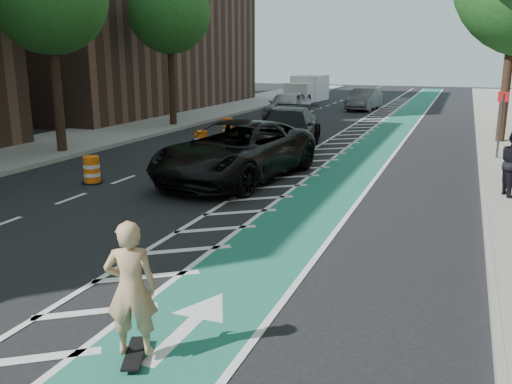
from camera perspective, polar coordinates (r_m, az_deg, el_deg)
The scene contains 18 objects.
ground at distance 11.52m, azimuth -14.09°, elevation -5.06°, with size 120.00×120.00×0.00m, color black.
bike_lane at distance 19.50m, azimuth 10.61°, elevation 3.04°, with size 2.00×90.00×0.01m, color #1C6247.
buffer_strip at distance 19.81m, azimuth 6.34°, elevation 3.37°, with size 1.40×90.00×0.01m, color silver.
sidewalk_left at distance 24.90m, azimuth -19.04°, elevation 5.08°, with size 5.00×90.00×0.15m, color gray.
curb_right at distance 19.20m, azimuth 22.58°, elevation 2.23°, with size 0.12×90.00×0.16m, color gray.
curb_left at distance 23.42m, azimuth -14.40°, elevation 4.88°, with size 0.12×90.00×0.16m, color gray.
tree_l_d at distance 28.72m, azimuth -9.39°, elevation 18.20°, with size 4.20×4.20×7.90m.
sign_post at distance 21.01m, azimuth 24.32°, elevation 6.54°, with size 0.35×0.08×2.47m.
skateboard at distance 7.26m, azimuth -12.61°, elevation -16.25°, with size 0.52×0.81×0.11m.
skateboarder at distance 6.86m, azimuth -13.02°, elevation -9.86°, with size 0.63×0.41×1.73m, color tan.
suv_near at distance 16.54m, azimuth -2.06°, elevation 4.36°, with size 2.92×6.33×1.76m, color black.
suv_far at distance 21.78m, azimuth 3.20°, elevation 6.60°, with size 2.30×5.66×1.64m, color black.
car_silver at distance 32.44m, azimuth 3.34°, elevation 9.12°, with size 1.93×4.79×1.63m, color #9F9FA4.
car_grey at distance 38.50m, azimuth 11.31°, elevation 9.56°, with size 1.54×4.42×1.45m, color #595A5F.
box_truck at distance 45.42m, azimuth 5.42°, elevation 10.71°, with size 2.60×5.05×2.03m.
barrel_a at distance 16.79m, azimuth -16.90°, elevation 2.17°, with size 0.60×0.60×0.81m.
barrel_b at distance 21.12m, azimuth -5.83°, elevation 5.18°, with size 0.64×0.64×0.87m.
barrel_c at distance 25.76m, azimuth -3.02°, elevation 6.82°, with size 0.60×0.60×0.82m.
Camera 1 is at (6.37, -8.84, 3.73)m, focal length 38.00 mm.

